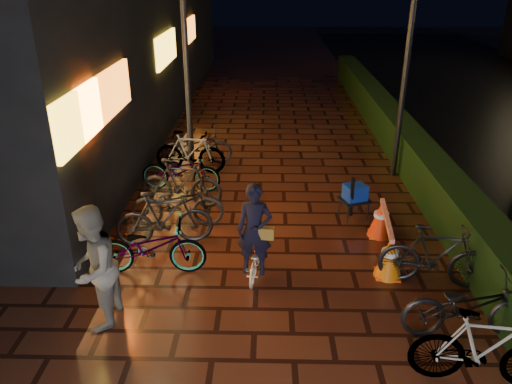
{
  "coord_description": "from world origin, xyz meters",
  "views": [
    {
      "loc": [
        -0.39,
        -6.28,
        4.83
      ],
      "look_at": [
        -0.59,
        1.97,
        1.1
      ],
      "focal_mm": 35.0,
      "sensor_mm": 36.0,
      "label": 1
    }
  ],
  "objects_px": {
    "cyclist": "(255,243)",
    "cart_assembly": "(355,194)",
    "bystander_person": "(93,268)",
    "traffic_barrier": "(385,236)"
  },
  "relations": [
    {
      "from": "bystander_person",
      "to": "cart_assembly",
      "type": "bearing_deg",
      "value": 131.62
    },
    {
      "from": "bystander_person",
      "to": "traffic_barrier",
      "type": "distance_m",
      "value": 5.07
    },
    {
      "from": "cyclist",
      "to": "traffic_barrier",
      "type": "height_order",
      "value": "cyclist"
    },
    {
      "from": "cart_assembly",
      "to": "bystander_person",
      "type": "bearing_deg",
      "value": -140.92
    },
    {
      "from": "cyclist",
      "to": "cart_assembly",
      "type": "relative_size",
      "value": 1.56
    },
    {
      "from": "cyclist",
      "to": "cart_assembly",
      "type": "distance_m",
      "value": 2.95
    },
    {
      "from": "bystander_person",
      "to": "traffic_barrier",
      "type": "relative_size",
      "value": 1.0
    },
    {
      "from": "traffic_barrier",
      "to": "bystander_person",
      "type": "bearing_deg",
      "value": -155.94
    },
    {
      "from": "traffic_barrier",
      "to": "cart_assembly",
      "type": "relative_size",
      "value": 1.72
    },
    {
      "from": "bystander_person",
      "to": "traffic_barrier",
      "type": "bearing_deg",
      "value": 116.6
    }
  ]
}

